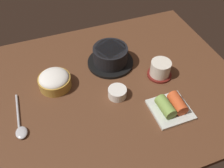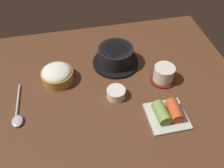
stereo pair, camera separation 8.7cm
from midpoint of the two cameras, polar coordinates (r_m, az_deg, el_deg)
dining_table at (r=90.90cm, az=1.24°, el=-1.16°), size 100.00×76.00×2.00cm
stone_pot at (r=96.72cm, az=3.45°, el=6.20°), size 18.02×18.02×7.58cm
rice_bowl at (r=91.66cm, az=-9.84°, el=2.06°), size 11.58×11.58×6.07cm
tea_cup_with_saucer at (r=92.96cm, az=14.40°, el=2.05°), size 9.19×9.19×6.44cm
banchan_cup_center at (r=85.90cm, az=3.84°, el=-2.21°), size 6.49×6.49×3.35cm
kimchi_plate at (r=82.97cm, az=15.59°, el=-6.69°), size 12.55×12.55×5.05cm
spoon at (r=85.66cm, az=-18.14°, el=-6.85°), size 3.60×18.73×1.35cm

